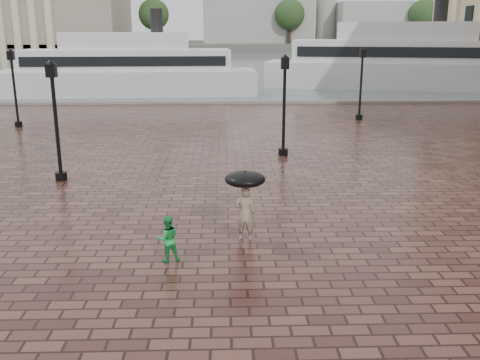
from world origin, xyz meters
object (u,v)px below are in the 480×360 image
object	(u,v)px
child_pedestrian	(168,239)
ferry_far	(402,62)
adult_pedestrian	(245,213)
ferry_near	(128,70)
street_lamps	(189,96)

from	to	relation	value
child_pedestrian	ferry_far	size ratio (longest dim) A/B	0.04
adult_pedestrian	ferry_near	distance (m)	35.56
ferry_near	ferry_far	world-z (taller)	ferry_far
street_lamps	adult_pedestrian	xyz separation A→B (m)	(2.33, -13.80, -1.56)
adult_pedestrian	child_pedestrian	size ratio (longest dim) A/B	1.30
adult_pedestrian	child_pedestrian	world-z (taller)	adult_pedestrian
street_lamps	child_pedestrian	bearing A→B (deg)	-88.63
ferry_near	adult_pedestrian	bearing A→B (deg)	-78.67
adult_pedestrian	ferry_near	xyz separation A→B (m)	(-8.95, 34.39, 1.44)
adult_pedestrian	ferry_far	distance (m)	42.67
street_lamps	ferry_far	xyz separation A→B (m)	(19.26, 25.32, 0.26)
ferry_near	child_pedestrian	bearing A→B (deg)	-82.20
adult_pedestrian	ferry_near	bearing A→B (deg)	-70.54
ferry_far	child_pedestrian	bearing A→B (deg)	-100.93
child_pedestrian	ferry_near	bearing A→B (deg)	-95.83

